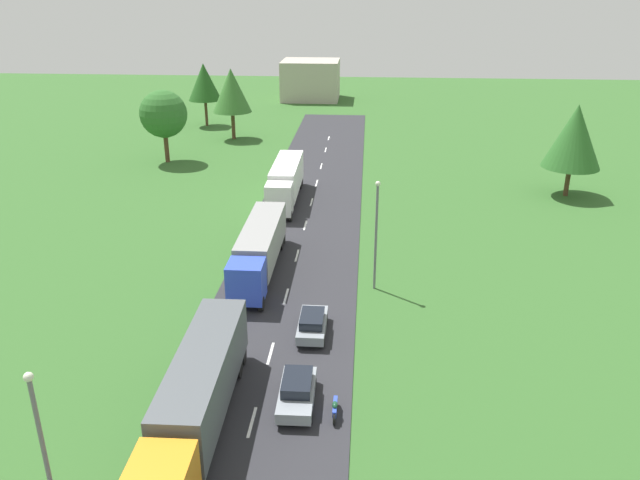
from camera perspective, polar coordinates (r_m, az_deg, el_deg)
name	(u,v)px	position (r m, az deg, el deg)	size (l,w,h in m)	color
road	(278,328)	(41.01, -3.87, -7.97)	(10.00, 140.00, 0.06)	#2B2B30
lane_marking_centre	(264,378)	(36.36, -5.10, -12.33)	(0.16, 118.45, 0.01)	white
truck_lead	(198,395)	(31.90, -11.02, -13.61)	(2.70, 14.29, 3.73)	orange
truck_second	(259,247)	(47.90, -5.52, -0.66)	(2.55, 13.22, 3.43)	blue
truck_third	(286,180)	(63.53, -3.13, 5.40)	(2.60, 12.42, 3.73)	white
car_second	(297,391)	(33.90, -2.10, -13.51)	(1.88, 4.29, 1.53)	#8C939E
car_third	(312,323)	(39.85, -0.70, -7.56)	(1.74, 4.14, 1.48)	#8C939E
motorcycle_courier	(335,408)	(33.29, 1.37, -14.93)	(0.28, 1.94, 0.91)	black
lamppost_lead	(44,454)	(26.66, -23.67, -17.30)	(0.36, 0.36, 8.08)	slate
lamppost_second	(376,230)	(44.33, 5.11, 0.89)	(0.36, 0.36, 8.13)	slate
tree_oak	(163,114)	(79.54, -13.99, 11.00)	(5.70, 5.70, 8.77)	#513823
tree_birch	(204,82)	(99.40, -10.44, 13.88)	(4.97, 4.97, 9.39)	#513823
tree_maple	(231,90)	(89.93, -8.02, 13.25)	(5.39, 5.39, 9.77)	#513823
tree_pine	(574,136)	(69.15, 22.03, 8.69)	(5.82, 5.82, 9.46)	#513823
distant_building	(311,80)	(121.74, -0.85, 14.28)	(10.50, 9.84, 7.13)	#B2A899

